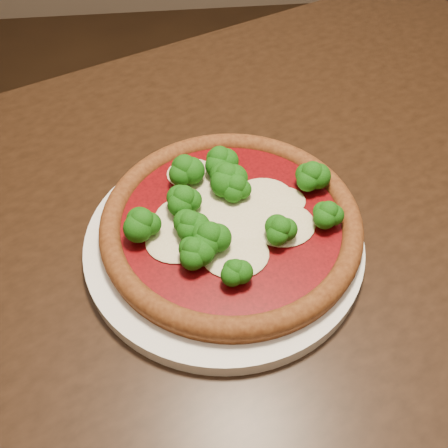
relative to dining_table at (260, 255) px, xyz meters
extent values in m
plane|color=black|center=(0.17, 0.07, -0.65)|extent=(4.00, 4.00, 0.00)
cube|color=black|center=(0.00, 0.00, 0.08)|extent=(1.45, 1.25, 0.04)
cylinder|color=black|center=(0.37, 0.56, -0.30)|extent=(0.06, 0.06, 0.71)
cylinder|color=white|center=(-0.06, -0.05, 0.11)|extent=(0.32, 0.32, 0.02)
cylinder|color=brown|center=(-0.05, -0.04, 0.12)|extent=(0.29, 0.29, 0.01)
torus|color=brown|center=(-0.05, -0.04, 0.13)|extent=(0.30, 0.30, 0.02)
cylinder|color=#6E0508|center=(-0.05, -0.04, 0.13)|extent=(0.25, 0.25, 0.00)
ellipsoid|color=beige|center=(-0.05, -0.09, 0.13)|extent=(0.07, 0.07, 0.01)
ellipsoid|color=beige|center=(-0.10, -0.03, 0.13)|extent=(0.07, 0.06, 0.01)
ellipsoid|color=beige|center=(0.02, -0.02, 0.13)|extent=(0.05, 0.05, 0.00)
ellipsoid|color=beige|center=(-0.09, 0.04, 0.13)|extent=(0.06, 0.05, 0.00)
ellipsoid|color=beige|center=(-0.01, -0.01, 0.13)|extent=(0.07, 0.07, 0.01)
ellipsoid|color=beige|center=(-0.06, 0.02, 0.13)|extent=(0.06, 0.05, 0.00)
ellipsoid|color=beige|center=(0.01, -0.06, 0.13)|extent=(0.07, 0.07, 0.01)
ellipsoid|color=beige|center=(-0.11, -0.07, 0.13)|extent=(0.07, 0.06, 0.01)
ellipsoid|color=beige|center=(-0.05, -0.03, 0.13)|extent=(0.11, 0.10, 0.01)
ellipsoid|color=#1B7011|center=(-0.05, 0.00, 0.15)|extent=(0.05, 0.05, 0.04)
ellipsoid|color=#1B7011|center=(-0.14, -0.06, 0.15)|extent=(0.04, 0.04, 0.04)
ellipsoid|color=#1B7011|center=(-0.09, -0.10, 0.15)|extent=(0.04, 0.04, 0.03)
ellipsoid|color=#1B7011|center=(-0.07, -0.08, 0.15)|extent=(0.05, 0.05, 0.04)
ellipsoid|color=#1B7011|center=(-0.05, 0.03, 0.15)|extent=(0.05, 0.05, 0.04)
ellipsoid|color=#1B7011|center=(0.05, 0.00, 0.15)|extent=(0.05, 0.05, 0.04)
ellipsoid|color=#1B7011|center=(0.06, -0.06, 0.15)|extent=(0.04, 0.04, 0.03)
ellipsoid|color=#1B7011|center=(-0.05, -0.12, 0.15)|extent=(0.03, 0.03, 0.03)
ellipsoid|color=#1B7011|center=(-0.09, 0.02, 0.15)|extent=(0.05, 0.05, 0.04)
ellipsoid|color=#1B7011|center=(-0.04, -0.01, 0.15)|extent=(0.04, 0.04, 0.04)
ellipsoid|color=#1B7011|center=(0.00, -0.08, 0.15)|extent=(0.04, 0.04, 0.03)
ellipsoid|color=#1B7011|center=(-0.10, -0.03, 0.15)|extent=(0.04, 0.04, 0.04)
ellipsoid|color=#1B7011|center=(-0.09, -0.06, 0.15)|extent=(0.04, 0.04, 0.04)
camera|label=1|loc=(-0.09, -0.41, 0.55)|focal=40.00mm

